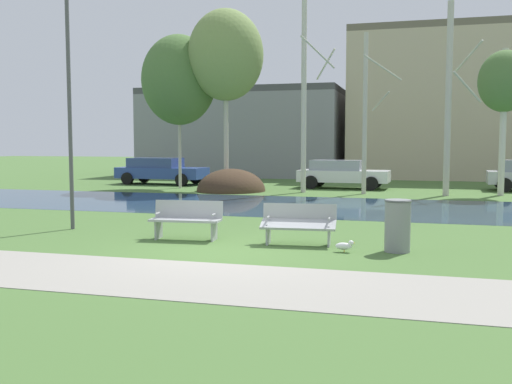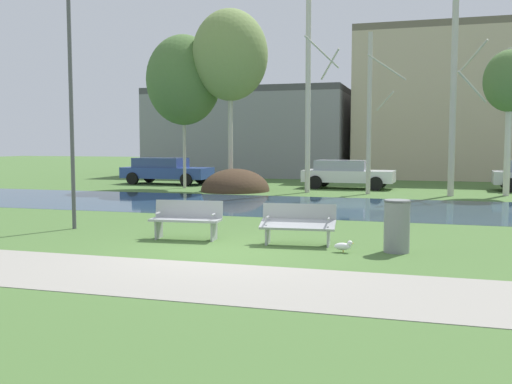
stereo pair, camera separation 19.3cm
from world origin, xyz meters
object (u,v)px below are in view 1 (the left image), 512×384
Objects in this scene: bench_left at (186,219)px; streetlamp at (68,68)px; parked_sedan_second_white at (342,173)px; parked_van_nearest_blue at (160,170)px; bench_right at (299,223)px; trash_bin at (398,225)px; seagull at (345,246)px.

streetlamp is at bearing 168.56° from bench_left.
streetlamp is 16.13m from parked_sedan_second_white.
parked_van_nearest_blue reaches higher than bench_left.
trash_bin reaches higher than bench_right.
streetlamp is (-7.04, 1.29, 3.91)m from seagull.
bench_right is at bearing -6.55° from streetlamp.
parked_sedan_second_white is at bearing 84.30° from bench_left.
parked_sedan_second_white reaches higher than trash_bin.
trash_bin is at bearing -79.00° from parked_sedan_second_white.
parked_van_nearest_blue reaches higher than parked_sedan_second_white.
bench_right is (2.59, 0.00, 0.00)m from bench_left.
parked_van_nearest_blue is (-4.63, 15.22, -3.30)m from streetlamp.
parked_sedan_second_white is at bearing 101.00° from trash_bin.
parked_van_nearest_blue is at bearing 125.23° from seagull.
trash_bin is 1.15m from seagull.
bench_left is 1.56× the size of trash_bin.
bench_right is 4.09× the size of seagull.
seagull is 20.23m from parked_van_nearest_blue.
bench_right is 7.00m from streetlamp.
bench_left is 1.00× the size of bench_right.
parked_sedan_second_white reaches higher than bench_right.
bench_right is 2.09m from trash_bin.
parked_sedan_second_white is (9.58, -0.24, -0.02)m from parked_van_nearest_blue.
streetlamp is at bearing 173.45° from bench_right.
trash_bin is at bearing -7.34° from bench_right.
seagull is at bearing -161.42° from trash_bin.
streetlamp reaches higher than trash_bin.
parked_van_nearest_blue is at bearing 123.69° from bench_right.
seagull is at bearing -9.46° from bench_left.
parked_sedan_second_white is at bearing -1.42° from parked_van_nearest_blue.
trash_bin is 0.24× the size of parked_sedan_second_white.
parked_van_nearest_blue is at bearing 116.74° from bench_left.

